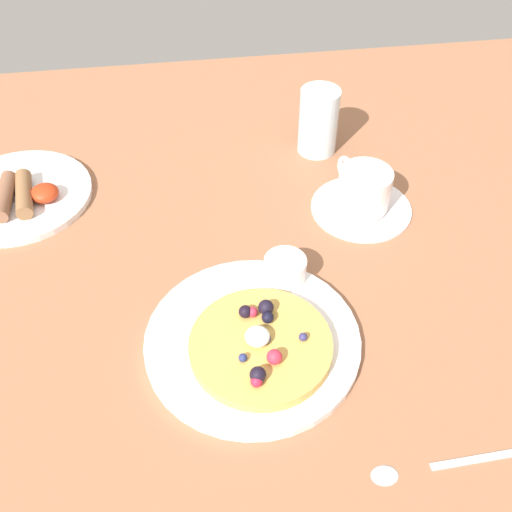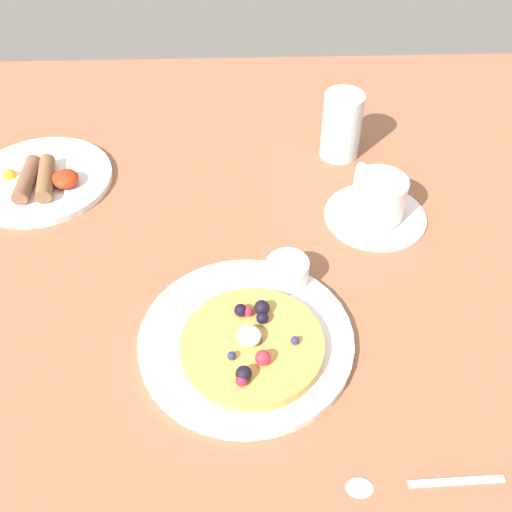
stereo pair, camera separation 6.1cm
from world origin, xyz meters
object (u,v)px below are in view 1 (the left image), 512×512
at_px(coffee_saucer, 364,207).
at_px(coffee_cup, 366,188).
at_px(pancake_plate, 256,340).
at_px(teaspoon, 425,468).
at_px(breakfast_plate, 21,195).
at_px(syrup_ramekin, 288,268).
at_px(water_glass, 321,121).

distance_m(coffee_saucer, coffee_cup, 0.04).
distance_m(pancake_plate, teaspoon, 0.23).
height_order(coffee_saucer, teaspoon, coffee_saucer).
distance_m(breakfast_plate, teaspoon, 0.69).
height_order(pancake_plate, coffee_cup, coffee_cup).
xyz_separation_m(syrup_ramekin, coffee_saucer, (0.14, 0.13, -0.02)).
bearing_deg(coffee_saucer, water_glass, 101.78).
relative_size(coffee_cup, teaspoon, 0.66).
distance_m(coffee_saucer, teaspoon, 0.41).
xyz_separation_m(syrup_ramekin, breakfast_plate, (-0.37, 0.23, -0.02)).
distance_m(syrup_ramekin, coffee_saucer, 0.19).
relative_size(coffee_cup, water_glass, 0.97).
bearing_deg(pancake_plate, coffee_cup, 48.99).
height_order(coffee_cup, water_glass, water_glass).
bearing_deg(coffee_cup, syrup_ramekin, -136.56).
height_order(pancake_plate, coffee_saucer, pancake_plate).
xyz_separation_m(pancake_plate, syrup_ramekin, (0.06, 0.09, 0.02)).
bearing_deg(pancake_plate, coffee_saucer, 48.71).
distance_m(pancake_plate, syrup_ramekin, 0.11).
bearing_deg(teaspoon, pancake_plate, 129.10).
bearing_deg(syrup_ramekin, teaspoon, -71.44).
distance_m(pancake_plate, water_glass, 0.42).
xyz_separation_m(breakfast_plate, coffee_saucer, (0.51, -0.10, -0.00)).
height_order(syrup_ramekin, breakfast_plate, syrup_ramekin).
bearing_deg(teaspoon, syrup_ramekin, 108.56).
relative_size(teaspoon, water_glass, 1.48).
bearing_deg(coffee_saucer, teaspoon, -96.76).
xyz_separation_m(breakfast_plate, water_glass, (0.48, 0.06, 0.05)).
bearing_deg(coffee_saucer, coffee_cup, 108.13).
height_order(syrup_ramekin, coffee_saucer, syrup_ramekin).
relative_size(breakfast_plate, coffee_cup, 2.08).
height_order(breakfast_plate, teaspoon, breakfast_plate).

